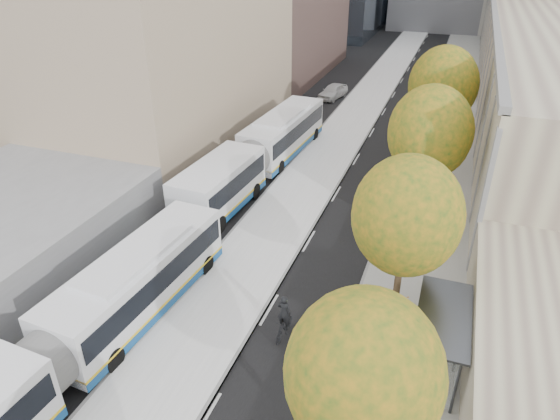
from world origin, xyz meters
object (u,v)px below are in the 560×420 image
at_px(bus_far, 260,152).
at_px(distant_car, 333,91).
at_px(cyclist, 284,321).
at_px(bus_shelter, 448,326).
at_px(bus_near, 73,339).

relative_size(bus_far, distant_car, 4.35).
bearing_deg(cyclist, bus_shelter, 7.53).
bearing_deg(bus_near, bus_shelter, 23.74).
height_order(bus_near, cyclist, bus_near).
distance_m(bus_far, cyclist, 15.94).
xyz_separation_m(bus_shelter, bus_near, (-12.80, -4.67, -0.61)).
distance_m(bus_shelter, distant_car, 36.11).
bearing_deg(bus_shelter, bus_near, -159.95).
bearing_deg(bus_near, cyclist, 37.25).
distance_m(cyclist, distant_car, 34.61).
bearing_deg(distant_car, bus_near, -77.50).
bearing_deg(bus_shelter, distant_car, 111.09).
height_order(bus_far, cyclist, bus_far).
relative_size(bus_shelter, bus_far, 0.24).
relative_size(bus_near, distant_car, 4.13).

